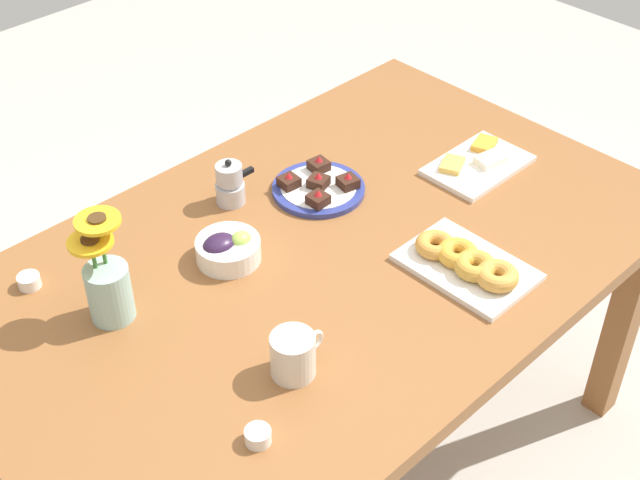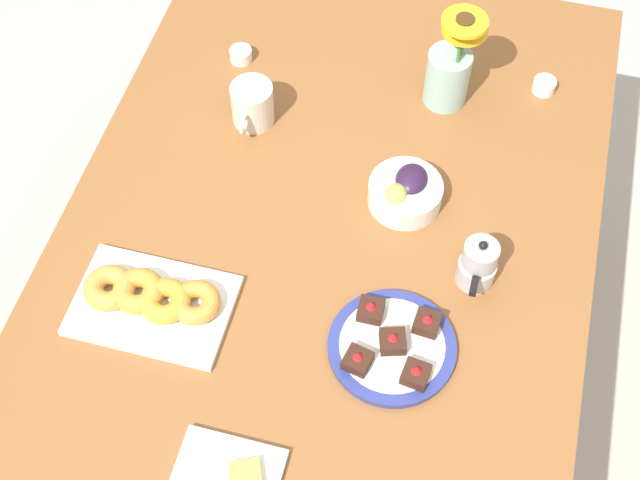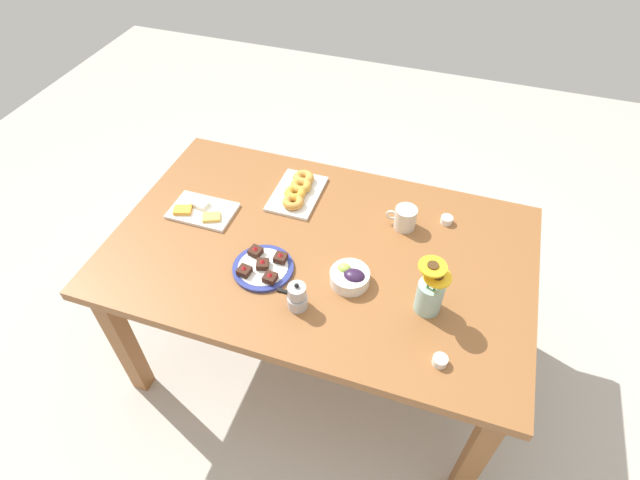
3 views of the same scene
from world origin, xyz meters
The scene contains 10 objects.
ground_plane centered at (0.00, 0.00, 0.00)m, with size 6.00×6.00×0.00m, color #B7B2A8.
dining_table centered at (0.00, 0.00, 0.65)m, with size 1.60×1.00×0.74m.
coffee_mug centered at (-0.28, -0.21, 0.79)m, with size 0.12×0.09×0.09m.
grape_bowl centered at (-0.16, 0.13, 0.77)m, with size 0.14×0.14×0.07m.
croissant_platter centered at (0.19, -0.26, 0.76)m, with size 0.19×0.28×0.05m.
jam_cup_honey centered at (-0.44, -0.29, 0.76)m, with size 0.05×0.05×0.03m.
jam_cup_berry centered at (-0.51, 0.35, 0.76)m, with size 0.05×0.05×0.03m.
dessert_plate centered at (0.16, 0.17, 0.75)m, with size 0.22×0.22×0.05m.
flower_vase centered at (-0.44, 0.16, 0.82)m, with size 0.11×0.11×0.24m.
moka_pot centered at (-0.01, 0.29, 0.79)m, with size 0.11×0.07×0.12m.
Camera 2 is at (0.86, 0.23, 2.13)m, focal length 50.00 mm.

